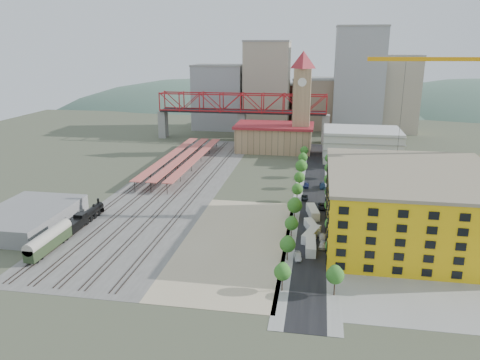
% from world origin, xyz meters
% --- Properties ---
extents(ground, '(400.00, 400.00, 0.00)m').
position_xyz_m(ground, '(0.00, 0.00, 0.00)').
color(ground, '#474C38').
rests_on(ground, ground).
extents(ballast_strip, '(36.00, 165.00, 0.06)m').
position_xyz_m(ballast_strip, '(-36.00, 17.50, 0.03)').
color(ballast_strip, '#605E59').
rests_on(ballast_strip, ground).
extents(dirt_lot, '(28.00, 67.00, 0.06)m').
position_xyz_m(dirt_lot, '(-4.00, -31.50, 0.03)').
color(dirt_lot, tan).
rests_on(dirt_lot, ground).
extents(street_asphalt, '(12.00, 170.00, 0.06)m').
position_xyz_m(street_asphalt, '(16.00, 15.00, 0.03)').
color(street_asphalt, black).
rests_on(street_asphalt, ground).
extents(sidewalk_west, '(3.00, 170.00, 0.04)m').
position_xyz_m(sidewalk_west, '(10.50, 15.00, 0.02)').
color(sidewalk_west, gray).
rests_on(sidewalk_west, ground).
extents(sidewalk_east, '(3.00, 170.00, 0.04)m').
position_xyz_m(sidewalk_east, '(21.50, 15.00, 0.02)').
color(sidewalk_east, gray).
rests_on(sidewalk_east, ground).
extents(construction_pad, '(50.00, 90.00, 0.06)m').
position_xyz_m(construction_pad, '(45.00, -20.00, 0.03)').
color(construction_pad, gray).
rests_on(construction_pad, ground).
extents(rail_tracks, '(26.56, 160.00, 0.18)m').
position_xyz_m(rail_tracks, '(-37.80, 17.50, 0.15)').
color(rail_tracks, '#382B23').
rests_on(rail_tracks, ground).
extents(platform_canopies, '(16.00, 80.00, 4.12)m').
position_xyz_m(platform_canopies, '(-41.00, 45.00, 3.99)').
color(platform_canopies, '#CE544F').
rests_on(platform_canopies, ground).
extents(station_hall, '(38.00, 24.00, 13.10)m').
position_xyz_m(station_hall, '(-5.00, 82.00, 6.67)').
color(station_hall, tan).
rests_on(station_hall, ground).
extents(clock_tower, '(12.00, 12.00, 52.00)m').
position_xyz_m(clock_tower, '(8.00, 79.99, 28.70)').
color(clock_tower, tan).
rests_on(clock_tower, ground).
extents(parking_garage, '(34.00, 26.00, 14.00)m').
position_xyz_m(parking_garage, '(36.00, 70.00, 7.00)').
color(parking_garage, silver).
rests_on(parking_garage, ground).
extents(truss_bridge, '(94.00, 9.60, 25.60)m').
position_xyz_m(truss_bridge, '(-25.00, 105.00, 18.86)').
color(truss_bridge, gray).
rests_on(truss_bridge, ground).
extents(construction_building, '(44.60, 50.60, 18.80)m').
position_xyz_m(construction_building, '(42.00, -20.00, 9.41)').
color(construction_building, yellow).
rests_on(construction_building, ground).
extents(warehouse, '(22.00, 32.00, 5.00)m').
position_xyz_m(warehouse, '(-66.00, -30.00, 2.50)').
color(warehouse, gray).
rests_on(warehouse, ground).
extents(street_trees, '(15.40, 124.40, 8.00)m').
position_xyz_m(street_trees, '(16.00, 5.00, 0.00)').
color(street_trees, '#2D651E').
rests_on(street_trees, ground).
extents(skyline, '(133.00, 46.00, 60.00)m').
position_xyz_m(skyline, '(7.47, 142.31, 22.81)').
color(skyline, '#9EA0A3').
rests_on(skyline, ground).
extents(distant_hills, '(647.00, 264.00, 227.00)m').
position_xyz_m(distant_hills, '(45.28, 260.00, -79.54)').
color(distant_hills, '#4C6B59').
rests_on(distant_hills, ground).
extents(locomotive, '(2.77, 21.39, 5.35)m').
position_xyz_m(locomotive, '(-50.00, -25.13, 1.99)').
color(locomotive, black).
rests_on(locomotive, ground).
extents(coach, '(3.07, 17.82, 5.60)m').
position_xyz_m(coach, '(-50.00, -44.91, 2.98)').
color(coach, '#23321B').
rests_on(coach, ground).
extents(tower_crane, '(51.12, 7.57, 54.72)m').
position_xyz_m(tower_crane, '(64.11, 6.75, 33.77)').
color(tower_crane, orange).
rests_on(tower_crane, ground).
extents(site_trailer_a, '(2.93, 9.76, 2.65)m').
position_xyz_m(site_trailer_a, '(16.00, -33.54, 1.32)').
color(site_trailer_a, silver).
rests_on(site_trailer_a, ground).
extents(site_trailer_b, '(5.23, 9.81, 2.60)m').
position_xyz_m(site_trailer_b, '(16.00, -25.91, 1.30)').
color(site_trailer_b, silver).
rests_on(site_trailer_b, ground).
extents(site_trailer_c, '(4.84, 9.11, 2.41)m').
position_xyz_m(site_trailer_c, '(16.00, -20.03, 1.21)').
color(site_trailer_c, silver).
rests_on(site_trailer_c, ground).
extents(site_trailer_d, '(4.48, 10.24, 2.71)m').
position_xyz_m(site_trailer_d, '(16.00, -7.99, 1.36)').
color(site_trailer_d, silver).
rests_on(site_trailer_d, ground).
extents(car_0, '(2.48, 4.72, 1.53)m').
position_xyz_m(car_0, '(13.00, -38.55, 0.77)').
color(car_0, silver).
rests_on(car_0, ground).
extents(car_1, '(2.17, 4.71, 1.50)m').
position_xyz_m(car_1, '(13.00, -39.03, 0.75)').
color(car_1, '#A2A3A8').
rests_on(car_1, ground).
extents(car_2, '(2.58, 5.04, 1.36)m').
position_xyz_m(car_2, '(13.00, 7.40, 0.68)').
color(car_2, black).
rests_on(car_2, ground).
extents(car_3, '(2.20, 5.02, 1.44)m').
position_xyz_m(car_3, '(13.00, 21.89, 0.72)').
color(car_3, navy).
rests_on(car_3, ground).
extents(car_4, '(2.23, 4.58, 1.50)m').
position_xyz_m(car_4, '(19.00, -31.21, 0.75)').
color(car_4, silver).
rests_on(car_4, ground).
extents(car_5, '(1.79, 4.69, 1.53)m').
position_xyz_m(car_5, '(19.00, -26.09, 0.76)').
color(car_5, gray).
rests_on(car_5, ground).
extents(car_6, '(2.91, 5.82, 1.58)m').
position_xyz_m(car_6, '(19.00, -0.83, 0.79)').
color(car_6, black).
rests_on(car_6, ground).
extents(car_7, '(2.46, 5.61, 1.60)m').
position_xyz_m(car_7, '(19.00, 21.96, 0.80)').
color(car_7, navy).
rests_on(car_7, ground).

